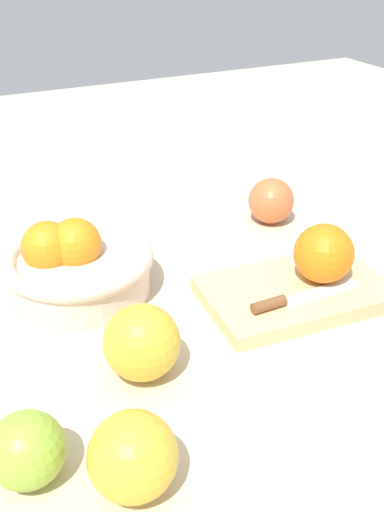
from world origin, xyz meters
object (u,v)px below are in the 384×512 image
orange_on_board (324,254)px  apple_front_left_3 (27,450)px  apple_front_left_2 (133,456)px  apple_back_right (271,201)px  cutting_board (295,293)px  knife (291,299)px  bowl (76,265)px  apple_front_left (142,342)px

orange_on_board → apple_front_left_3: orange_on_board is taller
apple_front_left_2 → apple_front_left_3: (-0.08, 0.05, -0.00)m
apple_front_left_3 → orange_on_board: bearing=17.8°
orange_on_board → apple_front_left_3: 0.43m
apple_front_left_3 → apple_back_right: bearing=36.1°
cutting_board → apple_back_right: bearing=65.6°
cutting_board → knife: knife is taller
apple_front_left_3 → bowl: bearing=65.9°
apple_front_left_2 → apple_front_left_3: apple_front_left_2 is taller
bowl → knife: bearing=-37.8°
apple_front_left → apple_front_left_2: size_ratio=1.07×
apple_front_left_2 → apple_front_left_3: size_ratio=1.14×
orange_on_board → apple_front_left: bearing=-170.3°
bowl → cutting_board: size_ratio=0.83×
cutting_board → apple_back_right: apple_back_right is taller
bowl → apple_front_left_2: (-0.04, -0.33, -0.00)m
apple_front_left → apple_front_left_3: bearing=-148.7°
bowl → apple_front_left_2: 0.33m
apple_front_left → apple_front_left_3: apple_front_left is taller
apple_front_left_2 → cutting_board: bearing=31.9°
apple_front_left_2 → apple_front_left: bearing=65.5°
apple_front_left_3 → apple_back_right: 0.58m
orange_on_board → apple_front_left_2: bearing=-151.3°
apple_front_left → apple_front_left_2: (-0.06, -0.14, -0.00)m
orange_on_board → knife: (-0.07, -0.03, -0.03)m
cutting_board → knife: bearing=-133.2°
cutting_board → apple_front_left: 0.24m
apple_front_left_3 → apple_front_left_2: bearing=-32.7°
cutting_board → apple_front_left_3: bearing=-160.5°
orange_on_board → knife: orange_on_board is taller
knife → apple_front_left: 0.21m
knife → apple_front_left: size_ratio=1.86×
orange_on_board → apple_front_left_3: size_ratio=1.13×
apple_front_left → orange_on_board: bearing=9.7°
bowl → knife: (0.22, -0.17, -0.02)m
apple_front_left → knife: bearing=5.0°
cutting_board → knife: (-0.03, -0.03, 0.01)m
bowl → apple_back_right: bowl is taller
orange_on_board → apple_back_right: 0.22m
orange_on_board → apple_back_right: orange_on_board is taller
cutting_board → knife: size_ratio=1.52×
bowl → apple_front_left_2: bearing=-97.8°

